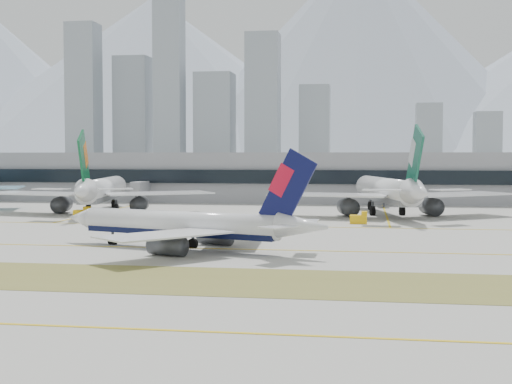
% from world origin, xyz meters
% --- Properties ---
extents(ground, '(3000.00, 3000.00, 0.00)m').
position_xyz_m(ground, '(0.00, 0.00, 0.00)').
color(ground, '#A2A198').
rests_on(ground, ground).
extents(apron_markings, '(360.00, 122.22, 0.06)m').
position_xyz_m(apron_markings, '(0.00, -53.95, 0.02)').
color(apron_markings, olive).
rests_on(apron_markings, ground).
extents(taxiing_airliner, '(44.56, 37.85, 15.41)m').
position_xyz_m(taxiing_airliner, '(-9.79, -6.94, 3.72)').
color(taxiing_airliner, white).
rests_on(taxiing_airliner, ground).
extents(widebody_eva, '(55.57, 55.06, 20.12)m').
position_xyz_m(widebody_eva, '(-48.19, 57.10, 5.35)').
color(widebody_eva, white).
rests_on(widebody_eva, ground).
extents(widebody_cathay, '(57.06, 56.82, 20.88)m').
position_xyz_m(widebody_cathay, '(21.75, 59.20, 5.55)').
color(widebody_cathay, white).
rests_on(widebody_cathay, ground).
extents(terminal, '(280.00, 43.10, 15.00)m').
position_xyz_m(terminal, '(0.00, 114.84, 7.50)').
color(terminal, gray).
rests_on(terminal, ground).
extents(gse_b, '(3.55, 2.00, 2.60)m').
position_xyz_m(gse_b, '(-47.00, 42.34, 1.05)').
color(gse_b, yellow).
rests_on(gse_b, ground).
extents(gse_c, '(3.55, 2.00, 2.60)m').
position_xyz_m(gse_c, '(15.14, 38.25, 1.05)').
color(gse_c, yellow).
rests_on(gse_c, ground).
extents(city_skyline, '(342.00, 49.80, 140.00)m').
position_xyz_m(city_skyline, '(-106.76, 453.42, 49.80)').
color(city_skyline, gray).
rests_on(city_skyline, ground).
extents(mountain_ridge, '(2830.00, 1120.00, 470.00)m').
position_xyz_m(mountain_ridge, '(33.00, 1404.14, 181.85)').
color(mountain_ridge, '#9EA8B7').
rests_on(mountain_ridge, ground).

